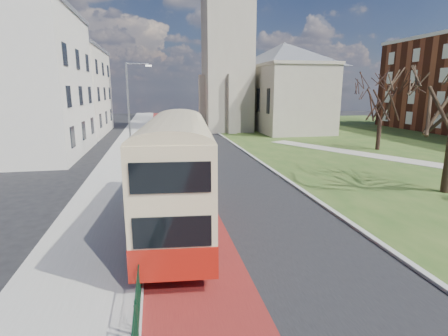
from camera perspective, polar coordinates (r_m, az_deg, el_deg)
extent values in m
plane|color=black|center=(14.10, -0.60, -12.23)|extent=(160.00, 160.00, 0.00)
cube|color=black|center=(33.33, -4.29, 2.38)|extent=(9.00, 120.00, 0.01)
cube|color=#591414|center=(33.13, -8.93, 2.20)|extent=(3.40, 120.00, 0.01)
cube|color=gray|center=(33.22, -15.50, 2.02)|extent=(4.00, 120.00, 0.12)
cube|color=#999993|center=(33.11, -12.05, 2.18)|extent=(0.25, 120.00, 0.13)
cube|color=#999993|center=(36.07, 2.62, 3.29)|extent=(0.25, 80.00, 0.13)
cube|color=#2A4719|center=(45.07, 28.09, 3.63)|extent=(40.00, 80.00, 0.04)
cylinder|color=#0D3922|center=(17.28, -12.74, -3.90)|extent=(0.04, 24.00, 0.04)
cylinder|color=#0D3922|center=(17.57, -12.59, -6.87)|extent=(0.04, 24.00, 0.04)
cube|color=gray|center=(51.97, 0.53, 19.37)|extent=(6.50, 6.50, 24.00)
cube|color=gray|center=(53.98, 9.56, 10.97)|extent=(9.00, 18.00, 9.00)
pyramid|color=#565960|center=(54.37, 9.89, 19.53)|extent=(9.00, 18.00, 3.60)
cube|color=beige|center=(36.51, -30.36, 11.47)|extent=(10.00, 14.00, 12.50)
cube|color=#565960|center=(37.14, -31.56, 21.49)|extent=(10.30, 14.30, 0.50)
cube|color=beige|center=(51.92, -24.51, 11.08)|extent=(10.00, 16.00, 11.00)
cube|color=#565960|center=(52.19, -25.11, 17.37)|extent=(10.30, 16.30, 0.50)
cylinder|color=gray|center=(30.71, -15.28, 8.84)|extent=(0.16, 0.16, 8.00)
cylinder|color=gray|center=(30.68, -13.97, 16.21)|extent=(1.80, 0.10, 0.10)
cube|color=silver|center=(30.64, -12.21, 16.01)|extent=(0.50, 0.18, 0.12)
cube|color=#9B170E|center=(15.58, -7.43, -5.78)|extent=(3.59, 11.34, 1.01)
cube|color=#D0BC8D|center=(15.08, -7.65, 1.37)|extent=(3.55, 11.28, 2.94)
cube|color=black|center=(15.67, -12.17, -1.80)|extent=(0.89, 9.11, 0.96)
cube|color=black|center=(15.58, -2.83, -1.60)|extent=(0.89, 9.11, 0.96)
cube|color=black|center=(15.07, -12.56, 3.52)|extent=(0.97, 10.00, 0.91)
cube|color=black|center=(14.98, -2.84, 3.76)|extent=(0.97, 10.00, 0.91)
cube|color=black|center=(20.69, -7.13, 1.88)|extent=(2.27, 0.29, 1.06)
cube|color=black|center=(20.46, -7.24, 6.07)|extent=(2.27, 0.29, 0.91)
cube|color=orange|center=(20.41, -7.29, 7.68)|extent=(1.81, 0.26, 0.30)
cylinder|color=black|center=(19.42, -10.57, -3.73)|extent=(0.40, 1.08, 1.05)
cylinder|color=black|center=(19.35, -3.63, -3.58)|extent=(0.40, 1.08, 1.05)
cylinder|color=black|center=(12.76, -13.16, -12.76)|extent=(0.40, 1.08, 1.05)
cylinder|color=black|center=(12.67, -2.32, -12.62)|extent=(0.40, 1.08, 1.05)
cylinder|color=black|center=(38.34, 23.93, 4.98)|extent=(0.51, 0.51, 2.97)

